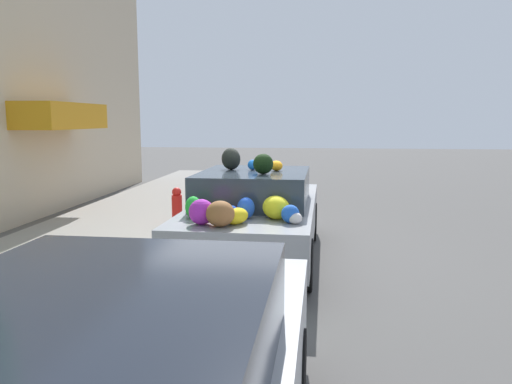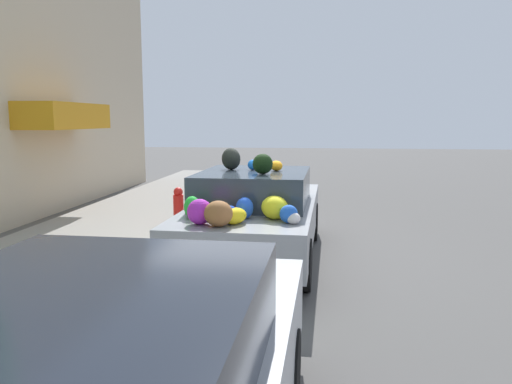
{
  "view_description": "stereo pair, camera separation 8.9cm",
  "coord_description": "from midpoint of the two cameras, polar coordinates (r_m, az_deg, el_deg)",
  "views": [
    {
      "loc": [
        -7.32,
        -0.98,
        2.1
      ],
      "look_at": [
        0.0,
        -0.14,
        1.03
      ],
      "focal_mm": 35.0,
      "sensor_mm": 36.0,
      "label": 1
    },
    {
      "loc": [
        -7.31,
        -1.07,
        2.1
      ],
      "look_at": [
        0.0,
        -0.14,
        1.03
      ],
      "focal_mm": 35.0,
      "sensor_mm": 36.0,
      "label": 2
    }
  ],
  "objects": [
    {
      "name": "ground_plane",
      "position": [
        7.68,
        -0.72,
        -7.59
      ],
      "size": [
        60.0,
        60.0,
        0.0
      ],
      "primitive_type": "plane",
      "color": "#565451"
    },
    {
      "name": "fire_hydrant",
      "position": [
        9.81,
        -8.6,
        -1.52
      ],
      "size": [
        0.2,
        0.2,
        0.7
      ],
      "color": "red",
      "rests_on": "sidewalk_curb"
    },
    {
      "name": "art_car",
      "position": [
        7.42,
        0.25,
        -2.33
      ],
      "size": [
        4.3,
        1.85,
        1.68
      ],
      "rotation": [
        0.0,
        0.0,
        -0.02
      ],
      "color": "gray",
      "rests_on": "ground"
    },
    {
      "name": "sidewalk_curb",
      "position": [
        8.46,
        -19.26,
        -6.21
      ],
      "size": [
        24.0,
        3.2,
        0.1
      ],
      "color": "gray",
      "rests_on": "ground"
    }
  ]
}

